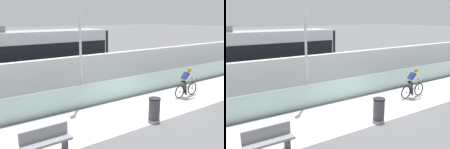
% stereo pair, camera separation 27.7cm
% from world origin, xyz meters
% --- Properties ---
extents(ground_plane, '(200.00, 200.00, 0.00)m').
position_xyz_m(ground_plane, '(0.00, 0.00, 0.00)').
color(ground_plane, slate).
extents(bike_path_deck, '(32.00, 3.20, 0.01)m').
position_xyz_m(bike_path_deck, '(0.00, 0.00, 0.01)').
color(bike_path_deck, silver).
rests_on(bike_path_deck, ground).
extents(glass_parapet, '(32.00, 0.05, 1.10)m').
position_xyz_m(glass_parapet, '(0.00, 1.85, 0.55)').
color(glass_parapet, silver).
rests_on(glass_parapet, ground).
extents(concrete_barrier_wall, '(32.00, 0.36, 2.20)m').
position_xyz_m(concrete_barrier_wall, '(0.00, 3.65, 1.10)').
color(concrete_barrier_wall, white).
rests_on(concrete_barrier_wall, ground).
extents(tram_rail_near, '(32.00, 0.08, 0.01)m').
position_xyz_m(tram_rail_near, '(0.00, 6.13, 0.00)').
color(tram_rail_near, '#595654').
rests_on(tram_rail_near, ground).
extents(tram_rail_far, '(32.00, 0.08, 0.01)m').
position_xyz_m(tram_rail_far, '(0.00, 7.57, 0.00)').
color(tram_rail_far, '#595654').
rests_on(tram_rail_far, ground).
extents(tram, '(11.06, 2.54, 3.81)m').
position_xyz_m(tram, '(-3.87, 6.85, 1.89)').
color(tram, silver).
rests_on(tram, ground).
extents(cyclist_on_bike, '(1.77, 0.58, 1.61)m').
position_xyz_m(cyclist_on_bike, '(3.01, -0.00, 0.80)').
color(cyclist_on_bike, black).
rests_on(cyclist_on_bike, ground).
extents(lamp_post_antenna, '(0.28, 0.28, 5.20)m').
position_xyz_m(lamp_post_antenna, '(-2.27, 2.15, 3.29)').
color(lamp_post_antenna, gray).
rests_on(lamp_post_antenna, ground).
extents(trash_bin, '(0.51, 0.51, 0.96)m').
position_xyz_m(trash_bin, '(-0.64, -1.25, 0.48)').
color(trash_bin, '#47474C').
rests_on(trash_bin, ground).
extents(bench, '(1.60, 0.45, 0.89)m').
position_xyz_m(bench, '(-5.43, -1.29, 0.48)').
color(bench, gray).
rests_on(bench, ground).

